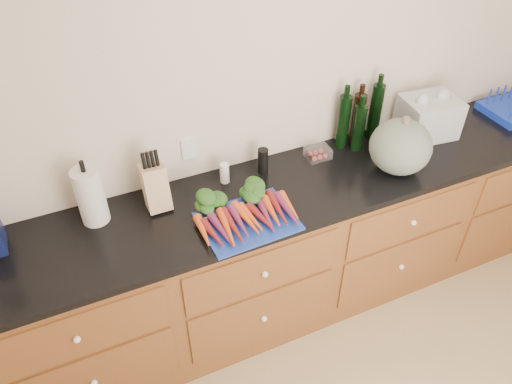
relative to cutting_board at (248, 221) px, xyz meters
name	(u,v)px	position (x,y,z in m)	size (l,w,h in m)	color
wall_back	(291,92)	(0.47, 0.48, 0.35)	(4.10, 0.05, 2.60)	beige
cabinets	(310,243)	(0.47, 0.16, -0.50)	(3.60, 0.64, 0.90)	brown
countertop	(316,182)	(0.47, 0.16, -0.03)	(3.64, 0.62, 0.04)	black
cutting_board	(248,221)	(0.00, 0.00, 0.00)	(0.45, 0.34, 0.01)	#1A389F
carrots	(244,212)	(0.00, 0.04, 0.03)	(0.49, 0.33, 0.06)	#EE581C
squash	(400,147)	(0.91, 0.06, 0.14)	(0.33, 0.33, 0.30)	#546454
paper_towel	(91,196)	(-0.66, 0.32, 0.14)	(0.13, 0.13, 0.29)	silver
knife_block	(156,187)	(-0.36, 0.30, 0.11)	(0.12, 0.12, 0.23)	tan
grinder_salt	(225,173)	(0.02, 0.34, 0.05)	(0.05, 0.05, 0.11)	white
grinder_pepper	(263,161)	(0.24, 0.34, 0.07)	(0.06, 0.06, 0.14)	black
canister_chrome	(264,163)	(0.24, 0.34, 0.05)	(0.05, 0.05, 0.11)	silver
tomato_box	(318,153)	(0.58, 0.33, 0.02)	(0.13, 0.11, 0.06)	white
bottles	(359,120)	(0.85, 0.37, 0.15)	(0.28, 0.15, 0.34)	black
grocery_bag	(428,117)	(1.28, 0.28, 0.11)	(0.32, 0.25, 0.23)	silver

